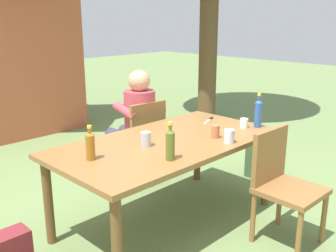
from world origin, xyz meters
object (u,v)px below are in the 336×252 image
Objects in this scene: chair_far_right at (142,137)px; bottle_blue at (258,113)px; backpack_by_near_side at (260,158)px; brick_kiosk at (0,33)px; bottle_olive at (170,144)px; cup_glass at (229,136)px; bottle_amber at (90,145)px; cup_steel at (146,139)px; chair_near_right at (282,180)px; person_in_white_shirt at (135,119)px; cup_terracotta at (215,132)px; dining_table at (168,149)px; cup_white at (244,123)px; table_knife at (209,120)px.

bottle_blue is at bearing -68.55° from chair_far_right.
brick_kiosk reaches higher than backpack_by_near_side.
bottle_olive is at bearing -122.79° from chair_far_right.
cup_glass is 0.04× the size of brick_kiosk.
cup_steel is (0.47, -0.05, -0.05)m from bottle_amber.
chair_near_right is 1.71m from person_in_white_shirt.
brick_kiosk is at bearing 90.03° from cup_terracotta.
bottle_blue reaches higher than bottle_olive.
dining_table is at bearing -117.61° from chair_far_right.
chair_far_right is 10.33× the size of cup_white.
cup_white is 0.03× the size of brick_kiosk.
cup_steel reaches higher than cup_white.
chair_far_right is 2.80× the size of bottle_blue.
chair_far_right reaches higher than backpack_by_near_side.
chair_far_right is 0.31× the size of brick_kiosk.
person_in_white_shirt is 1.29m from bottle_blue.
table_knife is at bearing 72.71° from chair_near_right.
cup_steel is at bearing -98.14° from brick_kiosk.
bottle_amber is at bearing 142.13° from chair_near_right.
cup_glass is (0.99, -0.46, -0.05)m from bottle_amber.
chair_far_right is at bearing 84.21° from cup_glass.
brick_kiosk is (-0.40, 3.64, 0.73)m from table_knife.
table_knife is at bearing 51.91° from cup_glass.
cup_steel is at bearing -171.55° from table_knife.
table_knife is at bearing 93.00° from cup_white.
person_in_white_shirt is 2.84× the size of backpack_by_near_side.
bottle_olive is 1.06m from cup_white.
chair_near_right is 8.13× the size of cup_terracotta.
dining_table is at bearing 160.60° from bottle_blue.
chair_far_right is at bearing 84.74° from cup_terracotta.
cup_glass and cup_terracotta have the same top height.
chair_far_right is 1.59m from chair_near_right.
brick_kiosk reaches higher than chair_far_right.
bottle_amber is at bearing 155.08° from cup_glass.
chair_far_right is at bearing -88.17° from brick_kiosk.
table_knife is (0.31, -0.63, 0.24)m from chair_far_right.
chair_near_right is 7.74× the size of cup_steel.
person_in_white_shirt is 4.32× the size of bottle_olive.
person_in_white_shirt reaches higher than cup_steel.
cup_glass is at bearing -99.16° from cup_terracotta.
dining_table is 8.13× the size of table_knife.
cup_terracotta is (0.54, -0.25, -0.00)m from cup_steel.
cup_white is at bearing -161.84° from backpack_by_near_side.
dining_table is 0.26m from cup_steel.
dining_table is 0.79m from cup_white.
dining_table is 0.48m from bottle_olive.
chair_near_right reaches higher than dining_table.
chair_far_right is at bearing 50.56° from cup_steel.
bottle_blue is at bearing -19.40° from dining_table.
bottle_olive is 4.22m from brick_kiosk.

